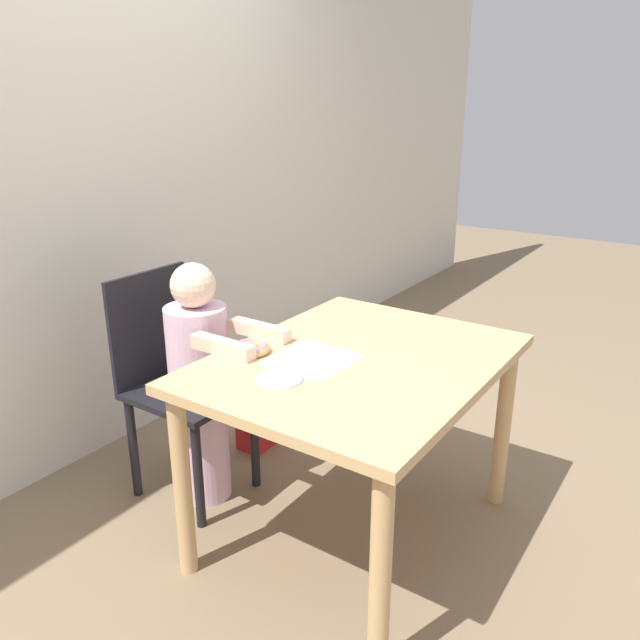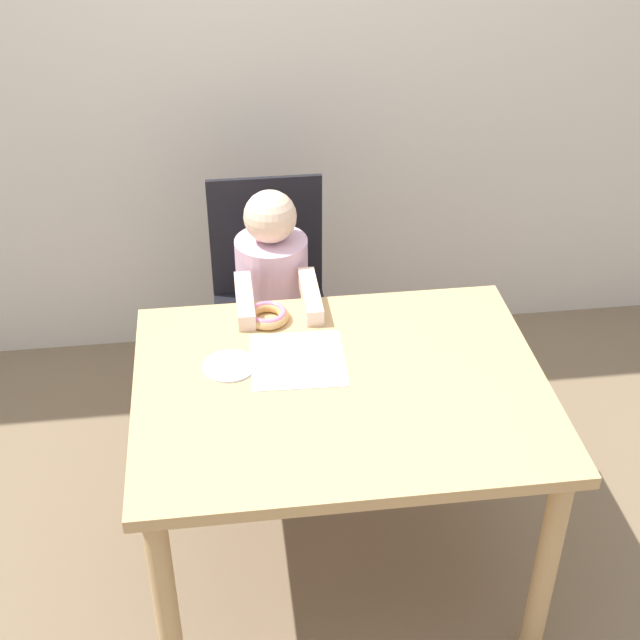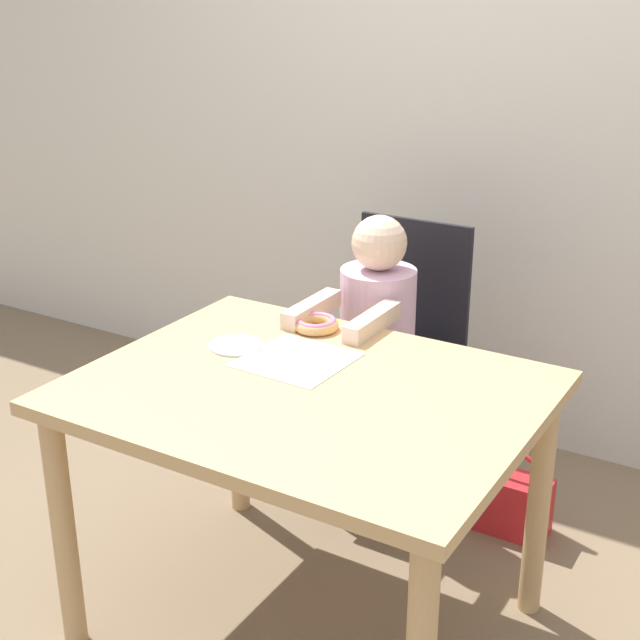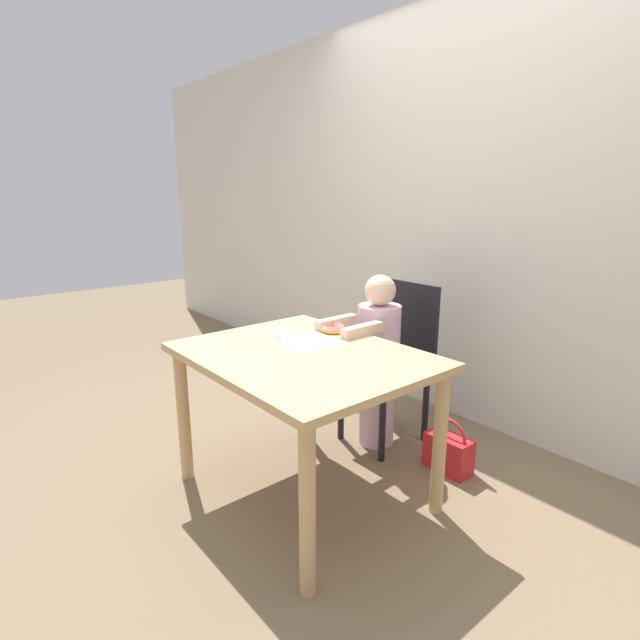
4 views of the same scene
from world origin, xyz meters
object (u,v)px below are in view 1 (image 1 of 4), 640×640
chair (178,382)px  donut (252,348)px  handbag (262,423)px  child_figure (201,384)px

chair → donut: (-0.04, -0.42, 0.26)m
handbag → chair: bearing=173.6°
chair → child_figure: child_figure is taller
child_figure → donut: (-0.04, -0.29, 0.23)m
chair → handbag: bearing=-6.4°
chair → handbag: size_ratio=3.15×
child_figure → donut: 0.38m
child_figure → donut: child_figure is taller
donut → handbag: size_ratio=0.44×
child_figure → handbag: 0.60m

